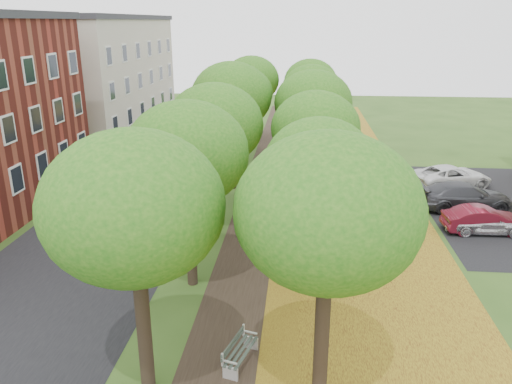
% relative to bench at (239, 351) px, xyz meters
% --- Properties ---
extents(street_asphalt, '(8.00, 70.00, 0.01)m').
position_rel_bench_xyz_m(street_asphalt, '(-7.74, 13.69, -0.42)').
color(street_asphalt, black).
rests_on(street_asphalt, ground).
extents(footpath, '(3.20, 70.00, 0.01)m').
position_rel_bench_xyz_m(footpath, '(-0.24, 13.69, -0.42)').
color(footpath, black).
rests_on(footpath, ground).
extents(leaf_verge, '(7.50, 70.00, 0.01)m').
position_rel_bench_xyz_m(leaf_verge, '(4.76, 13.69, -0.42)').
color(leaf_verge, '#AC971F').
rests_on(leaf_verge, ground).
extents(parking_lot, '(9.00, 16.00, 0.01)m').
position_rel_bench_xyz_m(parking_lot, '(13.26, 14.69, -0.42)').
color(parking_lot, black).
rests_on(parking_lot, ground).
extents(tree_row_west, '(4.37, 34.37, 7.13)m').
position_rel_bench_xyz_m(tree_row_west, '(-2.44, 13.69, 4.82)').
color(tree_row_west, black).
rests_on(tree_row_west, ground).
extents(tree_row_east, '(4.37, 34.37, 7.13)m').
position_rel_bench_xyz_m(tree_row_east, '(2.36, 13.69, 4.82)').
color(tree_row_east, black).
rests_on(tree_row_east, ground).
extents(building_cream, '(10.30, 20.30, 10.40)m').
position_rel_bench_xyz_m(building_cream, '(-17.24, 31.69, 4.79)').
color(building_cream, beige).
rests_on(building_cream, ground).
extents(bench, '(0.96, 1.78, 0.81)m').
position_rel_bench_xyz_m(bench, '(0.00, 0.00, 0.00)').
color(bench, '#2B362F').
rests_on(bench, ground).
extents(car_silver, '(3.90, 1.64, 1.32)m').
position_rel_bench_xyz_m(car_silver, '(10.76, 10.96, 0.24)').
color(car_silver, silver).
rests_on(car_silver, ground).
extents(car_red, '(3.99, 1.65, 1.28)m').
position_rel_bench_xyz_m(car_red, '(10.76, 10.98, 0.22)').
color(car_red, maroon).
rests_on(car_red, ground).
extents(car_grey, '(5.33, 2.66, 1.49)m').
position_rel_bench_xyz_m(car_grey, '(10.76, 14.17, 0.32)').
color(car_grey, '#35363A').
rests_on(car_grey, ground).
extents(car_white, '(5.45, 3.78, 1.38)m').
position_rel_bench_xyz_m(car_white, '(11.14, 18.09, 0.27)').
color(car_white, silver).
rests_on(car_white, ground).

